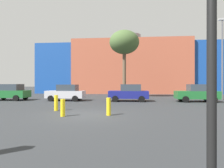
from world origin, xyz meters
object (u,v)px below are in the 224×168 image
Objects in this scene: street_lamp at (222,54)px; bare_tree_0 at (124,43)px; parked_car_2 at (129,93)px; parked_car_1 at (66,93)px; bollard_yellow_1 at (109,107)px; bollard_yellow_0 at (63,108)px; parked_car_3 at (197,93)px; bollard_yellow_2 at (56,103)px; parked_car_0 at (10,92)px.

bare_tree_0 is at bearing 166.13° from street_lamp.
parked_car_1 is at bearing 0.00° from parked_car_2.
bollard_yellow_1 is 0.11× the size of street_lamp.
bare_tree_0 reaches higher than parked_car_2.
parked_car_1 is 4.14× the size of bollard_yellow_0.
bollard_yellow_0 is (-10.14, -9.20, -0.38)m from parked_car_3.
bollard_yellow_2 is (-4.13, -12.32, -6.46)m from bare_tree_0.
parked_car_0 is 1.03× the size of parked_car_1.
parked_car_0 reaches higher than bollard_yellow_1.
parked_car_0 reaches higher than bollard_yellow_0.
parked_car_0 is at bearing 143.01° from bollard_yellow_1.
parked_car_1 is at bearing 103.74° from bollard_yellow_2.
bare_tree_0 is at bearing -138.51° from parked_car_1.
bollard_yellow_1 is (-7.72, -8.65, -0.36)m from parked_car_3.
bollard_yellow_2 is (1.74, -7.13, -0.32)m from parked_car_1.
bare_tree_0 is at bearing 78.46° from bollard_yellow_0.
parked_car_0 is 10.63m from bollard_yellow_2.
bollard_yellow_0 is at bearing 107.68° from parked_car_1.
parked_car_3 reaches higher than parked_car_1.
bare_tree_0 is at bearing -35.78° from parked_car_3.
parked_car_0 is 1.01× the size of parked_car_3.
bollard_yellow_0 is 18.57m from street_lamp.
parked_car_3 is 6.00m from street_lamp.
parked_car_1 is 3.93× the size of bollard_yellow_1.
bollard_yellow_0 is 0.95× the size of bollard_yellow_1.
parked_car_2 is 6.60m from parked_car_3.
parked_car_1 is at bearing 121.74° from bollard_yellow_1.
parked_car_2 is 3.87× the size of bollard_yellow_2.
parked_car_2 is 8.56m from bollard_yellow_2.
bollard_yellow_0 is (9.06, -9.20, -0.39)m from parked_car_0.
parked_car_2 is 9.86m from bollard_yellow_0.
bollard_yellow_0 is at bearing -101.54° from bare_tree_0.
street_lamp is at bearing 33.06° from bollard_yellow_2.
bollard_yellow_2 is at bearing 103.74° from parked_car_1.
street_lamp is at bearing -173.62° from parked_car_0.
bollard_yellow_0 is 0.10× the size of street_lamp.
bollard_yellow_1 is at bearing 121.74° from parked_car_1.
parked_car_1 is 0.43× the size of street_lamp.
bollard_yellow_0 is 2.48m from bollard_yellow_1.
parked_car_3 is 10.78m from bare_tree_0.
bollard_yellow_1 is (-1.12, -8.65, -0.36)m from parked_car_2.
bare_tree_0 is (5.87, 5.19, 6.14)m from parked_car_1.
bollard_yellow_0 is at bearing -60.09° from bollard_yellow_2.
bare_tree_0 is 14.51m from bollard_yellow_2.
bollard_yellow_2 is at bearing 137.85° from parked_car_0.
parked_car_3 is 4.02× the size of bollard_yellow_1.
parked_car_3 reaches higher than bollard_yellow_2.
parked_car_3 reaches higher than bollard_yellow_0.
bollard_yellow_1 is (-0.52, -13.84, -6.48)m from bare_tree_0.
bollard_yellow_1 is (5.35, -8.65, -0.34)m from parked_car_1.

